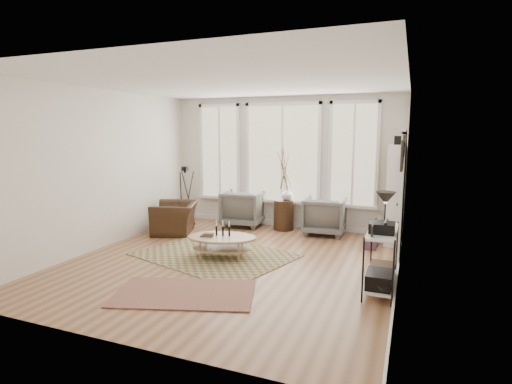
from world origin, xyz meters
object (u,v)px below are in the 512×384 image
at_px(coffee_table, 221,241).
at_px(armchair_left, 244,208).
at_px(accent_chair, 175,218).
at_px(armchair_right, 325,216).
at_px(bookcase, 396,194).
at_px(low_shelf, 381,253).
at_px(side_table, 284,190).

bearing_deg(coffee_table, armchair_left, 103.93).
height_order(armchair_left, accent_chair, armchair_left).
bearing_deg(armchair_left, armchair_right, 173.00).
bearing_deg(armchair_right, bookcase, 171.43).
height_order(coffee_table, accent_chair, accent_chair).
xyz_separation_m(bookcase, coffee_table, (-2.70, -2.07, -0.67)).
height_order(bookcase, coffee_table, bookcase).
xyz_separation_m(low_shelf, armchair_left, (-3.21, 2.73, -0.10)).
bearing_deg(low_shelf, armchair_right, 116.45).
distance_m(low_shelf, accent_chair, 4.60).
bearing_deg(armchair_right, accent_chair, 17.00).
height_order(bookcase, low_shelf, bookcase).
relative_size(side_table, accent_chair, 1.86).
xyz_separation_m(side_table, accent_chair, (-2.07, -1.10, -0.56)).
bearing_deg(side_table, bookcase, -4.67).
distance_m(bookcase, armchair_left, 3.32).
relative_size(coffee_table, accent_chair, 1.32).
xyz_separation_m(low_shelf, armchair_right, (-1.33, 2.67, -0.12)).
xyz_separation_m(coffee_table, armchair_left, (-0.57, 2.29, 0.12)).
relative_size(coffee_table, side_table, 0.71).
bearing_deg(accent_chair, armchair_left, 115.30).
xyz_separation_m(coffee_table, side_table, (0.40, 2.26, 0.60)).
bearing_deg(accent_chair, coffee_table, 34.72).
distance_m(armchair_left, accent_chair, 1.57).
bearing_deg(armchair_left, coffee_table, 99.02).
distance_m(bookcase, side_table, 2.31).
bearing_deg(armchair_left, bookcase, 171.32).
bearing_deg(bookcase, coffee_table, -142.47).
relative_size(armchair_left, accent_chair, 0.90).
distance_m(bookcase, armchair_right, 1.50).
bearing_deg(armchair_right, low_shelf, 113.91).
distance_m(bookcase, low_shelf, 2.56).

